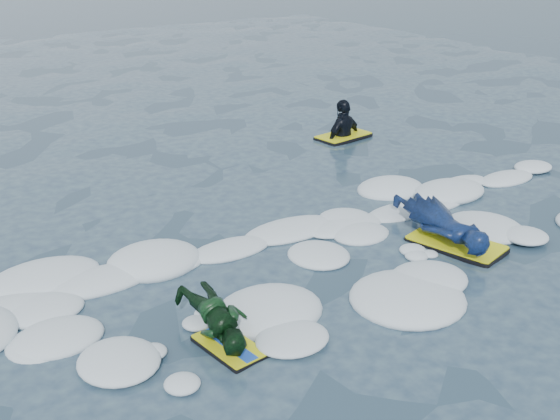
{
  "coord_description": "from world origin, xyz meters",
  "views": [
    {
      "loc": [
        -3.84,
        -5.34,
        3.83
      ],
      "look_at": [
        0.77,
        1.6,
        0.41
      ],
      "focal_mm": 45.0,
      "sensor_mm": 36.0,
      "label": 1
    }
  ],
  "objects": [
    {
      "name": "waiting_rider_unit",
      "position": [
        4.32,
        4.75,
        -0.04
      ],
      "size": [
        1.15,
        0.73,
        1.61
      ],
      "rotation": [
        0.0,
        0.0,
        0.14
      ],
      "color": "black",
      "rests_on": "ground"
    },
    {
      "name": "prone_child_unit",
      "position": [
        -1.06,
        -0.08,
        0.23
      ],
      "size": [
        0.72,
        1.21,
        0.45
      ],
      "rotation": [
        0.0,
        0.0,
        1.69
      ],
      "color": "black",
      "rests_on": "ground"
    },
    {
      "name": "ground",
      "position": [
        0.0,
        0.0,
        0.0
      ],
      "size": [
        120.0,
        120.0,
        0.0
      ],
      "primitive_type": "plane",
      "color": "#192D3D",
      "rests_on": "ground"
    },
    {
      "name": "prone_woman_unit",
      "position": [
        2.48,
        0.35,
        0.24
      ],
      "size": [
        1.02,
        1.88,
        0.47
      ],
      "rotation": [
        0.0,
        0.0,
        1.83
      ],
      "color": "black",
      "rests_on": "ground"
    },
    {
      "name": "foam_band",
      "position": [
        0.0,
        1.03,
        0.0
      ],
      "size": [
        12.0,
        3.1,
        0.3
      ],
      "primitive_type": null,
      "color": "silver",
      "rests_on": "ground"
    }
  ]
}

